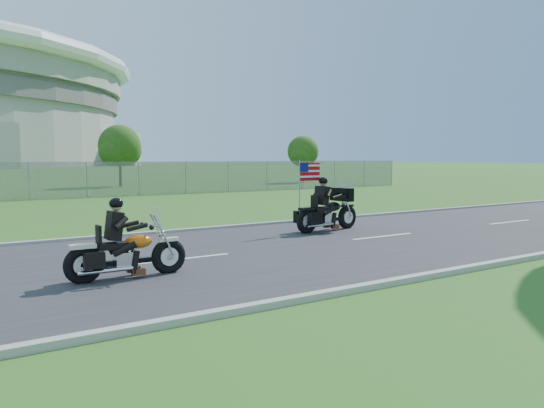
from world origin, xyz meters
TOP-DOWN VIEW (x-y plane):
  - ground at (0.00, 0.00)m, footprint 420.00×420.00m
  - road at (0.00, 0.00)m, footprint 120.00×8.00m
  - curb_north at (0.00, 4.05)m, footprint 120.00×0.18m
  - curb_south at (0.00, -4.05)m, footprint 120.00×0.18m
  - tree_fence_near at (6.04, 30.04)m, footprint 3.52×3.28m
  - tree_fence_far at (22.04, 28.03)m, footprint 3.08×2.87m
  - motorcycle_lead at (-3.59, -1.09)m, footprint 2.26×0.54m
  - motorcycle_follow at (3.48, 1.80)m, footprint 2.48×0.87m

SIDE VIEW (x-z plane):
  - ground at x=0.00m, z-range 0.00..0.00m
  - road at x=0.00m, z-range 0.00..0.04m
  - curb_north at x=0.00m, z-range -0.01..0.11m
  - curb_south at x=0.00m, z-range -0.01..0.11m
  - motorcycle_lead at x=-3.59m, z-range -0.28..1.25m
  - motorcycle_follow at x=3.48m, z-range -0.46..1.60m
  - tree_fence_far at x=22.04m, z-range 0.54..4.74m
  - tree_fence_near at x=6.04m, z-range 0.60..5.35m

